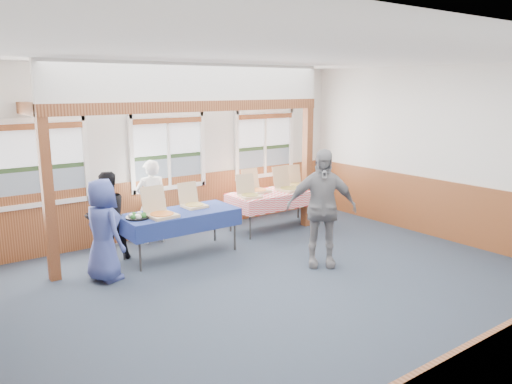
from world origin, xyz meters
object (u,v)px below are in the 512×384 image
woman_black (107,217)px  man_blue (103,230)px  table_left (180,215)px  person_grey (321,208)px  woman_white (152,202)px  table_right (276,194)px

woman_black → man_blue: man_blue is taller
table_left → man_blue: size_ratio=1.39×
table_left → woman_black: bearing=179.8°
woman_black → person_grey: person_grey is taller
man_blue → table_left: bearing=-90.0°
table_left → man_blue: 1.47m
man_blue → person_grey: size_ratio=0.81×
table_left → woman_white: woman_white is taller
woman_white → table_left: bearing=106.4°
person_grey → table_right: bearing=106.7°
woman_black → table_right: bearing=171.8°
table_left → woman_white: 0.92m
table_right → man_blue: (-3.77, -0.67, 0.06)m
woman_white → table_right: bearing=177.3°
table_right → person_grey: person_grey is taller
person_grey → woman_white: bearing=158.5°
table_right → person_grey: 2.25m
woman_black → man_blue: 0.88m
table_left → person_grey: (1.56, -1.77, 0.24)m
table_right → woman_white: (-2.43, 0.58, 0.07)m
table_left → woman_white: size_ratio=1.38×
table_left → person_grey: bearing=-25.5°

